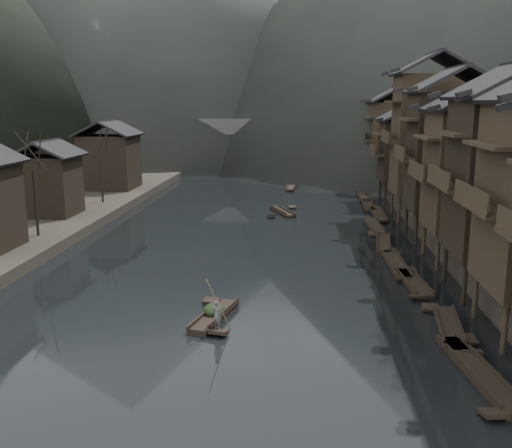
# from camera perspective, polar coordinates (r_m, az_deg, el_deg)

# --- Properties ---
(water) EXTENTS (300.00, 300.00, 0.00)m
(water) POSITION_cam_1_polar(r_m,az_deg,el_deg) (32.57, -3.42, -9.48)
(water) COLOR black
(water) RESTS_ON ground
(stilt_houses) EXTENTS (9.00, 67.60, 17.05)m
(stilt_houses) POSITION_cam_1_polar(r_m,az_deg,el_deg) (50.79, 19.59, 8.11)
(stilt_houses) COLOR black
(stilt_houses) RESTS_ON ground
(left_houses) EXTENTS (8.10, 53.20, 8.73)m
(left_houses) POSITION_cam_1_polar(r_m,az_deg,el_deg) (56.27, -21.68, 4.83)
(left_houses) COLOR black
(left_houses) RESTS_ON left_bank
(bare_trees) EXTENTS (3.98, 44.14, 7.96)m
(bare_trees) POSITION_cam_1_polar(r_m,az_deg,el_deg) (47.19, -22.38, 4.61)
(bare_trees) COLOR black
(bare_trees) RESTS_ON left_bank
(moored_sampans) EXTENTS (3.06, 55.35, 0.47)m
(moored_sampans) POSITION_cam_1_polar(r_m,az_deg,el_deg) (50.18, 13.21, -1.77)
(moored_sampans) COLOR black
(moored_sampans) RESTS_ON water
(midriver_boats) EXTENTS (7.09, 46.23, 0.45)m
(midriver_boats) POSITION_cam_1_polar(r_m,az_deg,el_deg) (83.78, 3.34, 4.04)
(midriver_boats) COLOR black
(midriver_boats) RESTS_ON water
(stone_bridge) EXTENTS (40.00, 6.00, 9.00)m
(stone_bridge) POSITION_cam_1_polar(r_m,az_deg,el_deg) (102.29, 2.22, 8.28)
(stone_bridge) COLOR #4C4C4F
(stone_bridge) RESTS_ON ground
(hero_sampan) EXTENTS (2.27, 5.53, 0.44)m
(hero_sampan) POSITION_cam_1_polar(r_m,az_deg,el_deg) (32.54, -4.19, -9.13)
(hero_sampan) COLOR black
(hero_sampan) RESTS_ON water
(cargo_heap) EXTENTS (1.20, 1.58, 0.72)m
(cargo_heap) POSITION_cam_1_polar(r_m,az_deg,el_deg) (32.56, -4.24, -7.99)
(cargo_heap) COLOR black
(cargo_heap) RESTS_ON hero_sampan
(boatman) EXTENTS (0.69, 0.63, 1.59)m
(boatman) POSITION_cam_1_polar(r_m,az_deg,el_deg) (30.39, -3.92, -8.61)
(boatman) COLOR slate
(boatman) RESTS_ON hero_sampan
(bamboo_pole) EXTENTS (1.28, 1.72, 3.79)m
(bamboo_pole) POSITION_cam_1_polar(r_m,az_deg,el_deg) (29.51, -3.61, -3.74)
(bamboo_pole) COLOR #8C7A51
(bamboo_pole) RESTS_ON boatman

